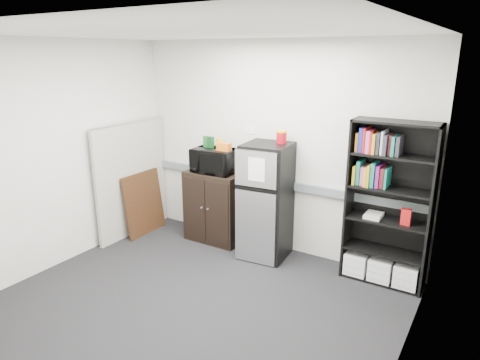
{
  "coord_description": "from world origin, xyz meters",
  "views": [
    {
      "loc": [
        2.47,
        -3.05,
        2.53
      ],
      "look_at": [
        0.02,
        0.9,
        1.14
      ],
      "focal_mm": 32.0,
      "sensor_mm": 36.0,
      "label": 1
    }
  ],
  "objects": [
    {
      "name": "wall_back",
      "position": [
        0.0,
        1.75,
        1.35
      ],
      "size": [
        4.0,
        0.02,
        2.7
      ],
      "primitive_type": "cube",
      "color": "silver",
      "rests_on": "floor"
    },
    {
      "name": "snack_box_b",
      "position": [
        -0.82,
        1.52,
        1.38
      ],
      "size": [
        0.08,
        0.07,
        0.15
      ],
      "primitive_type": "cube",
      "rotation": [
        0.0,
        0.0,
        -0.25
      ],
      "color": "#0D3B18",
      "rests_on": "microwave"
    },
    {
      "name": "electrical_raceway",
      "position": [
        0.0,
        1.72,
        0.9
      ],
      "size": [
        3.92,
        0.05,
        0.1
      ],
      "primitive_type": "cube",
      "color": "slate",
      "rests_on": "wall_back"
    },
    {
      "name": "coffee_can",
      "position": [
        0.2,
        1.55,
        1.56
      ],
      "size": [
        0.13,
        0.13,
        0.17
      ],
      "color": "#AA0714",
      "rests_on": "refrigerator"
    },
    {
      "name": "wall_right",
      "position": [
        2.0,
        0.0,
        1.35
      ],
      "size": [
        0.02,
        3.5,
        2.7
      ],
      "primitive_type": "cube",
      "color": "silver",
      "rests_on": "floor"
    },
    {
      "name": "wall_left",
      "position": [
        -2.0,
        0.0,
        1.35
      ],
      "size": [
        0.02,
        3.5,
        2.7
      ],
      "primitive_type": "cube",
      "color": "silver",
      "rests_on": "floor"
    },
    {
      "name": "refrigerator",
      "position": [
        0.08,
        1.42,
        0.74
      ],
      "size": [
        0.6,
        0.63,
        1.47
      ],
      "rotation": [
        0.0,
        0.0,
        0.1
      ],
      "color": "black",
      "rests_on": "floor"
    },
    {
      "name": "snack_box_a",
      "position": [
        -0.91,
        1.52,
        1.38
      ],
      "size": [
        0.08,
        0.06,
        0.15
      ],
      "primitive_type": "cube",
      "rotation": [
        0.0,
        0.0,
        -0.2
      ],
      "color": "#175122",
      "rests_on": "microwave"
    },
    {
      "name": "cabinet",
      "position": [
        -0.75,
        1.5,
        0.49
      ],
      "size": [
        0.79,
        0.52,
        0.98
      ],
      "color": "black",
      "rests_on": "floor"
    },
    {
      "name": "bookshelf",
      "position": [
        1.53,
        1.57,
        0.91
      ],
      "size": [
        0.9,
        0.34,
        1.85
      ],
      "color": "black",
      "rests_on": "floor"
    },
    {
      "name": "wall_note",
      "position": [
        -0.35,
        1.74,
        1.55
      ],
      "size": [
        0.14,
        0.0,
        0.1
      ],
      "primitive_type": "cube",
      "color": "white",
      "rests_on": "wall_back"
    },
    {
      "name": "microwave",
      "position": [
        -0.75,
        1.48,
        1.14
      ],
      "size": [
        0.6,
        0.43,
        0.32
      ],
      "primitive_type": "imported",
      "rotation": [
        0.0,
        0.0,
        0.07
      ],
      "color": "black",
      "rests_on": "cabinet"
    },
    {
      "name": "cubicle_partition",
      "position": [
        -1.9,
        1.08,
        0.81
      ],
      "size": [
        0.06,
        1.3,
        1.62
      ],
      "color": "#AAA397",
      "rests_on": "floor"
    },
    {
      "name": "framed_poster",
      "position": [
        -1.77,
        1.15,
        0.45
      ],
      "size": [
        0.15,
        0.7,
        0.89
      ],
      "rotation": [
        0.0,
        -0.13,
        0.0
      ],
      "color": "black",
      "rests_on": "floor"
    },
    {
      "name": "floor",
      "position": [
        0.0,
        0.0,
        0.0
      ],
      "size": [
        4.0,
        4.0,
        0.0
      ],
      "primitive_type": "plane",
      "color": "black",
      "rests_on": "ground"
    },
    {
      "name": "snack_bag",
      "position": [
        -0.58,
        1.47,
        1.35
      ],
      "size": [
        0.18,
        0.11,
        0.1
      ],
      "primitive_type": "cube",
      "rotation": [
        0.0,
        0.0,
        0.03
      ],
      "color": "orange",
      "rests_on": "microwave"
    },
    {
      "name": "ceiling",
      "position": [
        0.0,
        0.0,
        2.7
      ],
      "size": [
        4.0,
        3.5,
        0.02
      ],
      "primitive_type": "cube",
      "color": "white",
      "rests_on": "wall_back"
    },
    {
      "name": "snack_box_c",
      "position": [
        -0.69,
        1.52,
        1.37
      ],
      "size": [
        0.08,
        0.07,
        0.14
      ],
      "primitive_type": "cube",
      "rotation": [
        0.0,
        0.0,
        -0.31
      ],
      "color": "gold",
      "rests_on": "microwave"
    }
  ]
}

